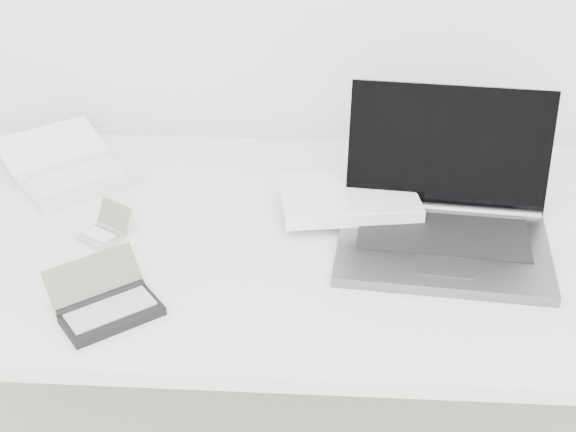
# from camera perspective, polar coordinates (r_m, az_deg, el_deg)

# --- Properties ---
(desk) EXTENTS (1.60, 0.80, 0.73)m
(desk) POSITION_cam_1_polar(r_m,az_deg,el_deg) (1.55, 1.20, -2.63)
(desk) COLOR white
(desk) RESTS_ON ground
(laptop_large) EXTENTS (0.52, 0.39, 0.25)m
(laptop_large) POSITION_cam_1_polar(r_m,az_deg,el_deg) (1.52, 9.00, 0.24)
(laptop_large) COLOR #5C5F61
(laptop_large) RESTS_ON desk
(netbook_open_white) EXTENTS (0.35, 0.35, 0.06)m
(netbook_open_white) POSITION_cam_1_polar(r_m,az_deg,el_deg) (1.76, -15.18, 3.08)
(netbook_open_white) COLOR silver
(netbook_open_white) RESTS_ON desk
(pda_silver) EXTENTS (0.11, 0.11, 0.06)m
(pda_silver) POSITION_cam_1_polar(r_m,az_deg,el_deg) (1.54, -12.92, -1.08)
(pda_silver) COLOR silver
(pda_silver) RESTS_ON desk
(palmtop_charcoal) EXTENTS (0.20, 0.20, 0.07)m
(palmtop_charcoal) POSITION_cam_1_polar(r_m,az_deg,el_deg) (1.34, -12.76, -6.19)
(palmtop_charcoal) COLOR black
(palmtop_charcoal) RESTS_ON desk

